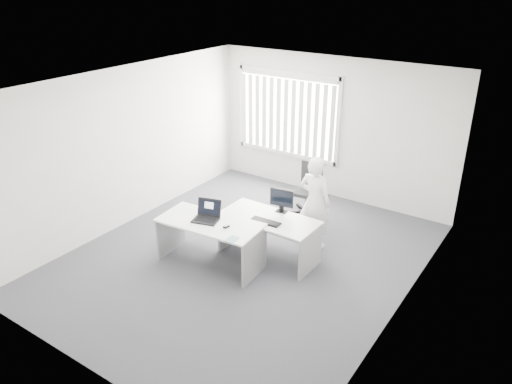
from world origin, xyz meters
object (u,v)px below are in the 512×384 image
Objects in this scene: desk_near at (210,233)px; laptop at (205,212)px; desk_far at (269,229)px; person at (315,202)px; office_chair at (308,198)px; monitor at (282,201)px.

desk_near is 4.34× the size of laptop.
desk_near is 1.07× the size of desk_far.
office_chair is at bearing -52.94° from person.
person is (0.41, 0.74, 0.28)m from desk_far.
person is 4.11× the size of laptop.
person is at bearing 35.77° from laptop.
laptop is at bearing -169.81° from desk_near.
person is at bearing 61.62° from desk_far.
office_chair is at bearing 63.30° from laptop.
desk_far is 1.59× the size of office_chair.
monitor is (-0.36, -0.46, 0.11)m from person.
monitor reaches higher than office_chair.
desk_far is at bearing -89.03° from office_chair.
laptop is at bearing -137.09° from monitor.
desk_near is at bearing -106.32° from office_chair.
office_chair is 2.56× the size of laptop.
desk_far is 0.99× the size of person.
laptop is at bearing -107.85° from office_chair.
person is 0.59m from monitor.
desk_near is 0.93m from desk_far.
desk_far is at bearing -109.44° from monitor.
person is (1.06, 1.41, 0.26)m from desk_near.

